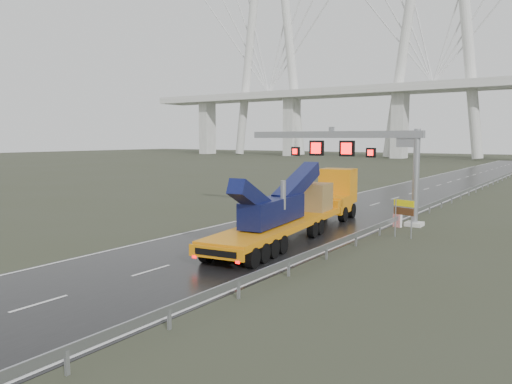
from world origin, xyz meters
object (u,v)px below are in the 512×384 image
Objects in this scene: heavy_haul_truck at (306,205)px; exit_sign_pair at (404,211)px; striped_barrier at (397,220)px; sign_gantry at (356,150)px.

exit_sign_pair is (6.49, 1.43, -0.08)m from heavy_haul_truck.
striped_barrier is at bearing 39.31° from heavy_haul_truck.
exit_sign_pair is at bearing 4.96° from heavy_haul_truck.
sign_gantry is 8.29m from exit_sign_pair.
heavy_haul_truck is 6.65m from exit_sign_pair.
heavy_haul_truck is 20.73× the size of striped_barrier.
sign_gantry is 6.52m from striped_barrier.
striped_barrier is (3.90, -1.12, -5.11)m from sign_gantry.
sign_gantry is at bearing 154.24° from exit_sign_pair.
exit_sign_pair is 4.28m from striped_barrier.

